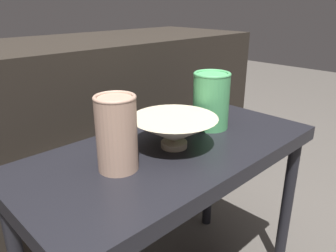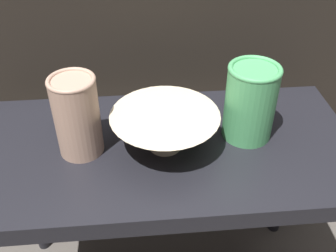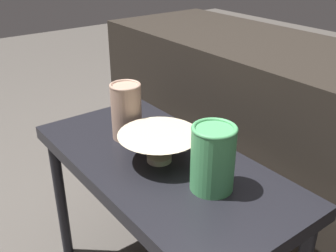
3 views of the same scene
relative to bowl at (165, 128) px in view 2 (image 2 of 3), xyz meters
The scene contains 5 objects.
table 0.11m from the bowl, 87.39° to the left, with size 0.81×0.40×0.52m.
couch_backdrop 0.57m from the bowl, 89.97° to the left, with size 1.52×0.50×0.75m.
bowl is the anchor object (origin of this frame).
vase_textured_left 0.18m from the bowl, behind, with size 0.09×0.09×0.17m.
vase_colorful_right 0.18m from the bowl, ahead, with size 0.11×0.11×0.16m.
Camera 2 is at (-0.05, -0.63, 1.05)m, focal length 42.00 mm.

